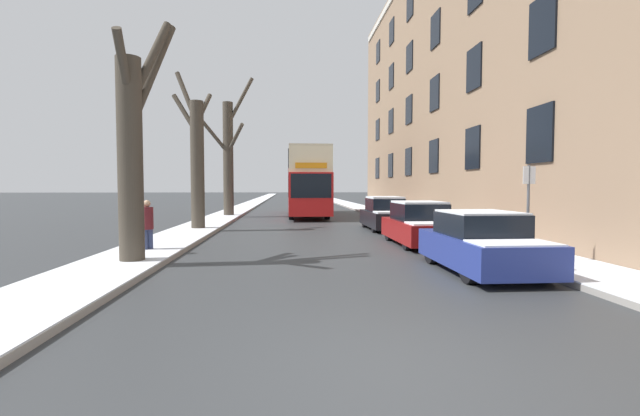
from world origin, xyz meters
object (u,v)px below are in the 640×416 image
object	(u,v)px
bare_tree_left_1	(197,159)
street_sign_post	(528,209)
bare_tree_left_2	(228,155)
parked_car_2	(385,215)
bare_tree_left_0	(132,145)
parked_car_1	(420,225)
parked_car_0	(482,244)
double_decker_bus	(307,180)
pedestrian_left_sidewalk	(147,225)

from	to	relation	value
bare_tree_left_1	street_sign_post	distance (m)	14.27
bare_tree_left_2	parked_car_2	world-z (taller)	bare_tree_left_2
parked_car_2	bare_tree_left_1	bearing A→B (deg)	-179.75
bare_tree_left_0	street_sign_post	bearing A→B (deg)	-5.96
parked_car_1	parked_car_2	xyz separation A→B (m)	(0.00, 5.38, 0.02)
bare_tree_left_1	parked_car_1	size ratio (longest dim) A/B	1.80
bare_tree_left_0	parked_car_0	bearing A→B (deg)	-9.68
double_decker_bus	street_sign_post	bearing A→B (deg)	-76.67
bare_tree_left_1	bare_tree_left_2	world-z (taller)	bare_tree_left_2
street_sign_post	bare_tree_left_1	bearing A→B (deg)	136.31
bare_tree_left_0	double_decker_bus	world-z (taller)	bare_tree_left_0
bare_tree_left_2	parked_car_0	world-z (taller)	bare_tree_left_2
pedestrian_left_sidewalk	double_decker_bus	bearing A→B (deg)	-151.84
bare_tree_left_0	double_decker_bus	bearing A→B (deg)	74.27
parked_car_0	street_sign_post	world-z (taller)	street_sign_post
pedestrian_left_sidewalk	parked_car_2	bearing A→B (deg)	174.08
bare_tree_left_0	street_sign_post	distance (m)	10.22
parked_car_1	street_sign_post	bearing A→B (deg)	-72.57
bare_tree_left_0	parked_car_2	xyz separation A→B (m)	(8.64, 8.77, -2.41)
pedestrian_left_sidewalk	bare_tree_left_2	bearing A→B (deg)	-134.63
parked_car_0	pedestrian_left_sidewalk	size ratio (longest dim) A/B	2.40
bare_tree_left_2	parked_car_1	xyz separation A→B (m)	(8.64, -14.44, -3.47)
street_sign_post	pedestrian_left_sidewalk	bearing A→B (deg)	164.20
bare_tree_left_1	double_decker_bus	xyz separation A→B (m)	(5.51, 10.15, -0.77)
parked_car_2	pedestrian_left_sidewalk	bearing A→B (deg)	-142.24
double_decker_bus	street_sign_post	world-z (taller)	double_decker_bus
double_decker_bus	street_sign_post	size ratio (longest dim) A/B	4.49
parked_car_1	double_decker_bus	bearing A→B (deg)	102.12
bare_tree_left_2	parked_car_0	xyz separation A→B (m)	(8.64, -19.30, -3.50)
parked_car_0	parked_car_1	world-z (taller)	parked_car_1
bare_tree_left_1	pedestrian_left_sidewalk	size ratio (longest dim) A/B	4.52
double_decker_bus	parked_car_2	bearing A→B (deg)	-71.79
parked_car_2	pedestrian_left_sidewalk	size ratio (longest dim) A/B	2.52
double_decker_bus	bare_tree_left_0	bearing A→B (deg)	-105.73
bare_tree_left_1	pedestrian_left_sidewalk	xyz separation A→B (m)	(-0.07, -6.86, -2.43)
bare_tree_left_0	bare_tree_left_1	xyz separation A→B (m)	(-0.20, 8.73, 0.20)
bare_tree_left_0	parked_car_0	size ratio (longest dim) A/B	1.66
parked_car_0	parked_car_2	world-z (taller)	parked_car_2
double_decker_bus	parked_car_2	xyz separation A→B (m)	(3.33, -10.11, -1.84)
bare_tree_left_2	parked_car_2	size ratio (longest dim) A/B	2.24
bare_tree_left_2	parked_car_1	world-z (taller)	bare_tree_left_2
bare_tree_left_1	parked_car_1	world-z (taller)	bare_tree_left_1
street_sign_post	double_decker_bus	bearing A→B (deg)	103.33
parked_car_1	parked_car_0	bearing A→B (deg)	-90.00
bare_tree_left_2	double_decker_bus	world-z (taller)	bare_tree_left_2
bare_tree_left_0	parked_car_0	world-z (taller)	bare_tree_left_0
bare_tree_left_2	bare_tree_left_1	bearing A→B (deg)	-91.25
double_decker_bus	pedestrian_left_sidewalk	xyz separation A→B (m)	(-5.58, -17.01, -1.66)
bare_tree_left_1	double_decker_bus	size ratio (longest dim) A/B	0.64
parked_car_0	parked_car_2	size ratio (longest dim) A/B	0.95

